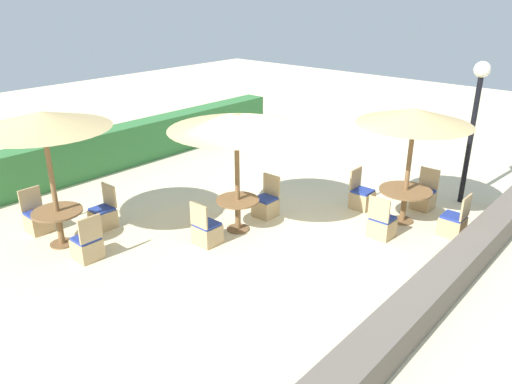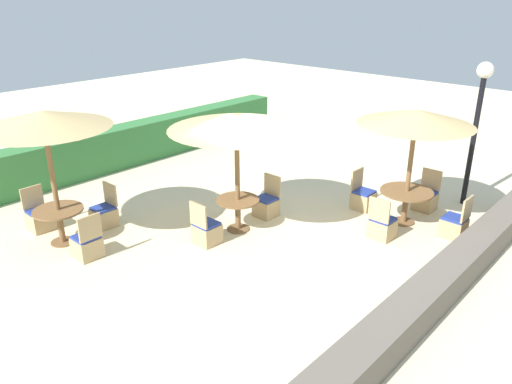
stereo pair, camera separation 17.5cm
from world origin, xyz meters
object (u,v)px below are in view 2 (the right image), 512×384
object	(u,v)px
round_table_front_right	(406,197)
patio_chair_front_right_south	(454,225)
lamp_post	(479,106)
parasol_center	(237,122)
round_table_center	(238,207)
patio_chair_back_left_north	(40,218)
patio_chair_front_right_north	(363,198)
patio_chair_front_right_east	(425,199)
round_table_back_left	(59,217)
patio_chair_center_west	(206,231)
patio_chair_back_left_east	(105,215)
parasol_front_right	(416,118)
parasol_back_left	(43,120)
patio_chair_center_east	(267,205)
patio_chair_front_right_west	(382,226)
patio_chair_back_left_south	(87,245)

from	to	relation	value
round_table_front_right	patio_chair_front_right_south	xyz separation A→B (m)	(0.05, -1.09, -0.34)
lamp_post	parasol_center	distance (m)	5.53
round_table_center	patio_chair_back_left_north	world-z (taller)	patio_chair_back_left_north
patio_chair_front_right_north	patio_chair_back_left_north	bearing A→B (deg)	-38.95
lamp_post	patio_chair_front_right_south	distance (m)	2.87
patio_chair_front_right_east	round_table_back_left	distance (m)	8.02
round_table_center	patio_chair_center_west	world-z (taller)	patio_chair_center_west
lamp_post	patio_chair_back_left_east	distance (m)	8.58
parasol_front_right	round_table_center	bearing A→B (deg)	137.76
patio_chair_front_right_south	patio_chair_center_west	distance (m)	5.09
patio_chair_center_west	patio_chair_back_left_north	bearing A→B (deg)	-147.55
parasol_back_left	patio_chair_back_left_east	world-z (taller)	parasol_back_left
parasol_center	round_table_front_right	bearing A→B (deg)	-42.24
lamp_post	patio_chair_front_right_east	size ratio (longest dim) A/B	3.57
patio_chair_front_right_north	parasol_center	bearing A→B (deg)	-26.84
patio_chair_front_right_south	round_table_back_left	bearing A→B (deg)	134.09
lamp_post	round_table_back_left	world-z (taller)	lamp_post
parasol_front_right	round_table_back_left	bearing A→B (deg)	139.81
patio_chair_front_right_east	round_table_front_right	bearing A→B (deg)	88.06
patio_chair_front_right_east	parasol_back_left	xyz separation A→B (m)	(-6.50, 4.70, 2.28)
patio_chair_center_east	patio_chair_back_left_east	size ratio (longest dim) A/B	1.00
parasol_center	patio_chair_front_right_south	bearing A→B (deg)	-52.15
parasol_center	round_table_center	size ratio (longest dim) A/B	3.04
round_table_center	patio_chair_center_west	size ratio (longest dim) A/B	0.97
lamp_post	patio_chair_center_west	distance (m)	6.64
parasol_front_right	patio_chair_front_right_east	xyz separation A→B (m)	(0.98, -0.03, -2.09)
round_table_center	lamp_post	bearing A→B (deg)	-32.97
round_table_front_right	patio_chair_front_right_north	distance (m)	1.12
lamp_post	patio_chair_back_left_north	world-z (taller)	lamp_post
patio_chair_center_east	patio_chair_front_right_north	bearing A→B (deg)	-127.60
round_table_front_right	round_table_center	distance (m)	3.65
patio_chair_back_left_north	parasol_front_right	bearing A→B (deg)	134.82
patio_chair_center_west	patio_chair_back_left_east	distance (m)	2.40
patio_chair_center_east	patio_chair_back_left_north	bearing A→B (deg)	50.42
parasol_center	patio_chair_center_west	bearing A→B (deg)	177.68
patio_chair_center_west	patio_chair_front_right_east	bearing A→B (deg)	61.04
patio_chair_front_right_east	parasol_center	distance (m)	4.91
round_table_back_left	patio_chair_center_west	bearing A→B (deg)	-48.20
patio_chair_front_right_south	parasol_center	bearing A→B (deg)	127.85
round_table_front_right	patio_chair_center_east	distance (m)	3.05
patio_chair_center_west	patio_chair_back_left_east	bearing A→B (deg)	-157.03
patio_chair_center_west	parasol_back_left	xyz separation A→B (m)	(-1.95, 2.18, 2.28)
lamp_post	parasol_center	bearing A→B (deg)	147.03
lamp_post	patio_chair_center_west	bearing A→B (deg)	151.09
patio_chair_center_east	patio_chair_back_left_east	xyz separation A→B (m)	(-2.74, 2.24, 0.00)
patio_chair_front_right_south	patio_chair_center_west	bearing A→B (deg)	135.40
patio_chair_front_right_north	patio_chair_center_east	xyz separation A→B (m)	(-1.81, 1.39, 0.00)
parasol_center	patio_chair_front_right_west	bearing A→B (deg)	-55.26
patio_chair_front_right_north	patio_chair_back_left_south	bearing A→B (deg)	-25.88
round_table_back_left	patio_chair_back_left_east	distance (m)	1.05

